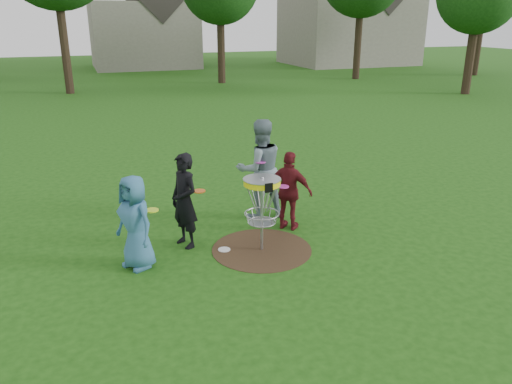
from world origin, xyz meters
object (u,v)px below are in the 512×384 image
object	(u,v)px
player_grey	(260,169)
player_maroon	(290,191)
player_blue	(135,222)
disc_golf_basket	(262,196)
player_black	(184,201)

from	to	relation	value
player_grey	player_maroon	bearing A→B (deg)	110.17
player_blue	disc_golf_basket	world-z (taller)	player_blue
player_grey	disc_golf_basket	size ratio (longest dim) A/B	1.49
player_blue	player_grey	bearing A→B (deg)	87.04
player_blue	player_black	world-z (taller)	player_black
player_maroon	disc_golf_basket	distance (m)	1.12
disc_golf_basket	player_maroon	bearing A→B (deg)	40.11
player_grey	player_black	bearing A→B (deg)	25.50
player_black	player_grey	size ratio (longest dim) A/B	0.84
player_grey	player_blue	bearing A→B (deg)	26.69
player_black	player_maroon	distance (m)	2.07
player_maroon	disc_golf_basket	world-z (taller)	player_maroon
player_blue	player_grey	xyz separation A→B (m)	(2.69, 1.40, 0.23)
player_grey	disc_golf_basket	bearing A→B (deg)	70.06
player_maroon	disc_golf_basket	bearing A→B (deg)	84.48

